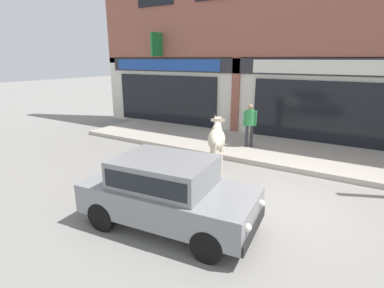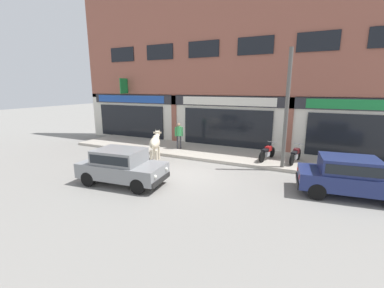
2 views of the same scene
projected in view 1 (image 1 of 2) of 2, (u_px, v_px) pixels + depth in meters
ground_plane at (285, 205)px, 7.14m from camera, size 90.00×90.00×0.00m
sidewalk at (316, 157)px, 10.36m from camera, size 19.00×3.52×0.17m
shop_building at (342, 10)px, 10.66m from camera, size 23.00×1.40×10.44m
cow at (217, 139)px, 9.10m from camera, size 1.17×2.00×1.61m
car_1 at (167, 189)px, 6.04m from camera, size 3.73×1.95×1.46m
pedestrian at (250, 121)px, 11.00m from camera, size 0.44×0.32×1.60m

